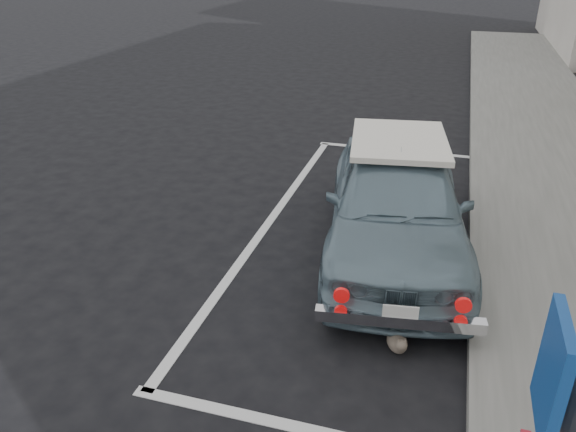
{
  "coord_description": "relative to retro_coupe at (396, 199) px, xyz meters",
  "views": [
    {
      "loc": [
        1.35,
        -3.72,
        3.57
      ],
      "look_at": [
        -0.27,
        1.77,
        0.75
      ],
      "focal_mm": 35.0,
      "sensor_mm": 36.0,
      "label": 1
    }
  ],
  "objects": [
    {
      "name": "retro_coupe",
      "position": [
        0.0,
        0.0,
        0.0
      ],
      "size": [
        2.23,
        4.32,
        1.41
      ],
      "rotation": [
        0.0,
        0.0,
        0.14
      ],
      "color": "gray",
      "rests_on": "ground"
    },
    {
      "name": "ground",
      "position": [
        -0.85,
        -2.67,
        -0.71
      ],
      "size": [
        80.0,
        80.0,
        0.0
      ],
      "primitive_type": "plane",
      "color": "black",
      "rests_on": "ground"
    },
    {
      "name": "cat",
      "position": [
        0.29,
        -1.97,
        -0.6
      ],
      "size": [
        0.29,
        0.42,
        0.23
      ],
      "rotation": [
        0.0,
        0.0,
        0.37
      ],
      "color": "#6D6353",
      "rests_on": "ground"
    },
    {
      "name": "pline_side",
      "position": [
        -1.75,
        0.33,
        -0.71
      ],
      "size": [
        0.12,
        7.0,
        0.01
      ],
      "primitive_type": "cube",
      "color": "silver",
      "rests_on": "ground"
    },
    {
      "name": "pline_rear",
      "position": [
        -0.35,
        -3.17,
        -0.71
      ],
      "size": [
        3.0,
        0.12,
        0.01
      ],
      "primitive_type": "cube",
      "color": "silver",
      "rests_on": "ground"
    },
    {
      "name": "pline_front",
      "position": [
        -0.35,
        3.83,
        -0.71
      ],
      "size": [
        3.0,
        0.12,
        0.01
      ],
      "primitive_type": "cube",
      "color": "silver",
      "rests_on": "ground"
    }
  ]
}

